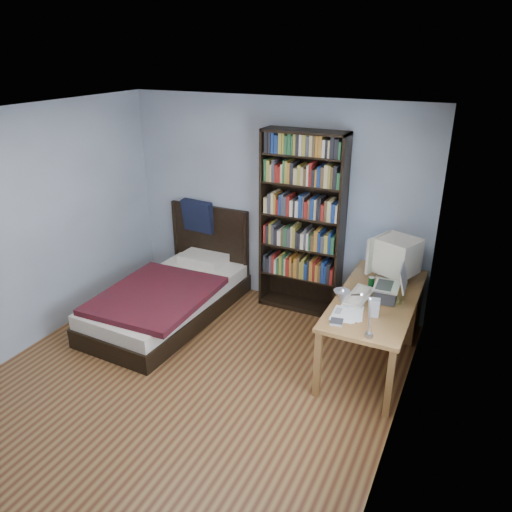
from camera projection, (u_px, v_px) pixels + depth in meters
name	position (u px, v px, depth m)	size (l,w,h in m)	color
room	(180.00, 268.00, 4.30)	(4.20, 4.24, 2.50)	#542A18
desk	(384.00, 304.00, 5.43)	(0.75, 1.69, 0.73)	brown
crt_monitor	(395.00, 256.00, 5.19)	(0.53, 0.49, 0.47)	beige
laptop	(388.00, 291.00, 4.81)	(0.32, 0.32, 0.37)	#2D2D30
desk_lamp	(347.00, 301.00, 3.77)	(0.24, 0.53, 0.63)	#99999E
keyboard	(359.00, 296.00, 4.90)	(0.18, 0.47, 0.03)	#B4AD96
speaker	(375.00, 308.00, 4.55)	(0.08, 0.08, 0.17)	gray
soda_can	(371.00, 282.00, 5.09)	(0.06, 0.06, 0.11)	black
mouse	(381.00, 284.00, 5.15)	(0.06, 0.11, 0.04)	silver
phone_silver	(347.00, 305.00, 4.74)	(0.05, 0.10, 0.02)	silver
phone_grey	(338.00, 311.00, 4.63)	(0.05, 0.10, 0.02)	gray
external_drive	(337.00, 322.00, 4.45)	(0.11, 0.11, 0.02)	gray
bookshelf	(302.00, 224.00, 5.82)	(0.98, 0.30, 2.17)	black
bed	(172.00, 294.00, 5.99)	(1.19, 2.19, 1.16)	black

